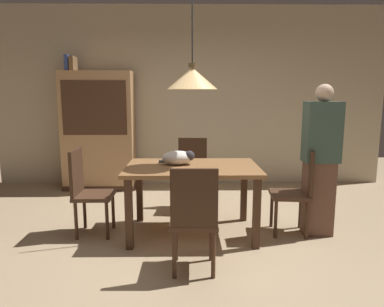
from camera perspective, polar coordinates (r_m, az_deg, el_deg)
ground at (r=3.61m, az=0.14°, el=-15.07°), size 10.00×10.00×0.00m
back_wall at (r=5.93m, az=-0.29°, el=9.05°), size 6.40×0.10×2.90m
dining_table at (r=3.78m, az=0.05°, el=-3.51°), size 1.40×0.90×0.75m
chair_right_side at (r=3.98m, az=16.57°, el=-5.27°), size 0.44×0.44×0.93m
chair_left_side at (r=3.96m, az=-16.58°, el=-5.36°), size 0.40×0.40×0.93m
chair_near_front at (r=2.97m, az=0.29°, el=-9.94°), size 0.41×0.41×0.93m
chair_far_back at (r=4.67m, az=-0.01°, el=-2.71°), size 0.44×0.44×0.93m
cat_sleeping at (r=3.82m, az=-2.15°, el=-0.66°), size 0.39×0.25×0.16m
pendant_lamp at (r=3.68m, az=0.05°, el=12.04°), size 0.52×0.52×1.30m
hutch_bookcase at (r=5.80m, az=-14.74°, el=3.18°), size 1.12×0.45×1.85m
book_blue_wide at (r=5.90m, az=-19.29°, el=13.58°), size 0.06×0.24×0.24m
book_brown_thick at (r=5.88m, az=-18.57°, el=13.54°), size 0.06×0.24×0.22m
person_standing at (r=3.97m, az=19.95°, el=-1.13°), size 0.36×0.22×1.61m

